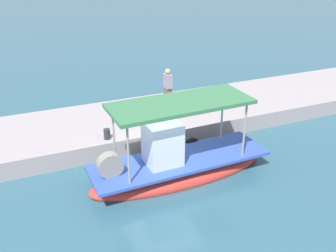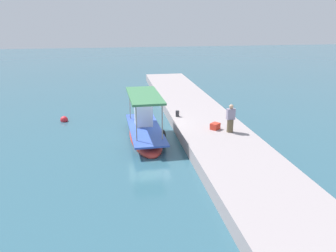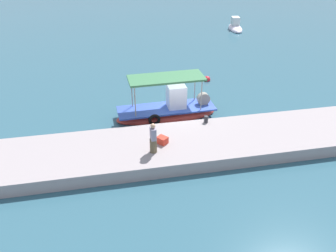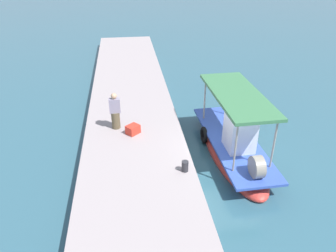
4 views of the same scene
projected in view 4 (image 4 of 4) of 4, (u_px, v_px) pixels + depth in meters
The scene contains 6 objects.
ground_plane at pixel (229, 161), 13.31m from camera, with size 120.00×120.00×0.00m, color #2F5A6B.
dock_quay at pixel (136, 161), 12.71m from camera, with size 36.00×4.11×0.69m, color #9C9193.
main_fishing_boat at pixel (233, 145), 13.51m from camera, with size 6.38×2.07×3.05m.
fisherman_near_bollard at pixel (115, 113), 13.96m from camera, with size 0.37×0.47×1.62m.
mooring_bollard at pixel (185, 166), 11.50m from camera, with size 0.24×0.24×0.39m, color #2D2D33.
cargo_crate at pixel (133, 129), 13.80m from camera, with size 0.52×0.42×0.37m, color red.
Camera 4 is at (10.54, -3.90, 7.68)m, focal length 35.35 mm.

